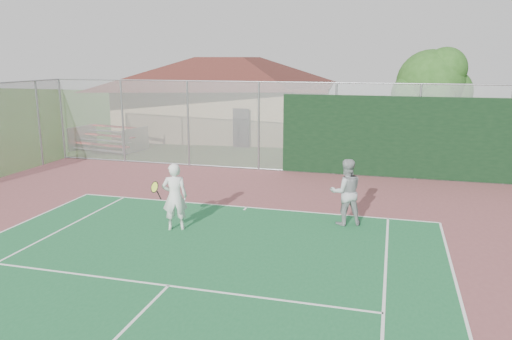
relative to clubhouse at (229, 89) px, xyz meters
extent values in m
cylinder|color=gray|center=(-4.94, -8.53, -0.93)|extent=(0.08, 0.08, 3.50)
cylinder|color=gray|center=(-1.94, -8.53, -0.93)|extent=(0.08, 0.08, 3.50)
cylinder|color=gray|center=(1.06, -8.53, -0.93)|extent=(0.08, 0.08, 3.50)
cylinder|color=gray|center=(4.06, -8.53, -0.93)|extent=(0.08, 0.08, 3.50)
cylinder|color=gray|center=(7.06, -8.53, -0.93)|extent=(0.08, 0.08, 3.50)
cylinder|color=gray|center=(10.06, -8.53, -0.93)|extent=(0.08, 0.08, 3.50)
cylinder|color=gray|center=(13.06, -8.53, -0.93)|extent=(0.08, 0.08, 3.50)
cylinder|color=gray|center=(5.06, -8.53, 0.82)|extent=(20.00, 0.05, 0.05)
cylinder|color=gray|center=(5.06, -8.53, -2.63)|extent=(20.00, 0.05, 0.05)
cube|color=#999EA0|center=(5.06, -8.53, -0.93)|extent=(20.00, 0.02, 3.50)
cube|color=black|center=(10.06, -8.58, -1.13)|extent=(10.00, 0.04, 3.00)
cylinder|color=gray|center=(-4.94, -10.03, -0.93)|extent=(0.08, 0.08, 3.50)
cube|color=tan|center=(0.00, 0.00, -1.29)|extent=(11.73, 8.37, 2.78)
cube|color=#56271F|center=(0.00, 0.00, 0.14)|extent=(12.23, 8.87, 0.17)
pyramid|color=#56271F|center=(0.00, 0.00, 1.76)|extent=(12.90, 9.21, 1.67)
cube|color=black|center=(1.85, -3.73, -1.71)|extent=(0.83, 0.06, 1.94)
cube|color=#AA3127|center=(-4.09, -6.83, -2.31)|extent=(3.11, 0.91, 0.05)
cube|color=#B2B5BA|center=(-4.09, -7.09, -2.52)|extent=(3.10, 0.88, 0.04)
cube|color=#AA3127|center=(-4.09, -6.26, -1.95)|extent=(3.11, 0.91, 0.05)
cube|color=#B2B5BA|center=(-4.09, -6.52, -2.16)|extent=(3.10, 0.88, 0.04)
cube|color=#AA3127|center=(-4.09, -5.69, -1.59)|extent=(3.11, 0.91, 0.05)
cube|color=#B2B5BA|center=(-4.09, -5.94, -1.80)|extent=(3.10, 0.88, 0.04)
cube|color=#B2B5BA|center=(-5.55, -6.26, -2.11)|extent=(0.43, 1.84, 1.14)
cube|color=#B2B5BA|center=(-2.64, -6.26, -2.11)|extent=(0.43, 1.84, 1.14)
cylinder|color=#372314|center=(10.66, -4.05, -1.39)|extent=(0.33, 0.33, 2.57)
sphere|color=#214A17|center=(10.66, -4.05, 0.63)|extent=(2.94, 2.94, 2.94)
sphere|color=#214A17|center=(11.48, -3.77, 0.26)|extent=(2.02, 2.02, 2.02)
sphere|color=#214A17|center=(9.92, -4.41, 0.17)|extent=(1.84, 1.84, 1.84)
sphere|color=#214A17|center=(10.84, -4.87, 0.08)|extent=(1.65, 1.65, 1.65)
sphere|color=#214A17|center=(10.38, -3.31, 0.44)|extent=(1.84, 1.84, 1.84)
sphere|color=#214A17|center=(11.21, -4.23, 1.27)|extent=(1.84, 1.84, 1.84)
imported|color=silver|center=(3.82, -16.01, -1.80)|extent=(0.75, 0.63, 1.77)
imported|color=#999C9E|center=(8.05, -14.42, -1.78)|extent=(1.06, 0.95, 1.79)
camera|label=1|loc=(9.12, -27.42, 1.73)|focal=35.00mm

